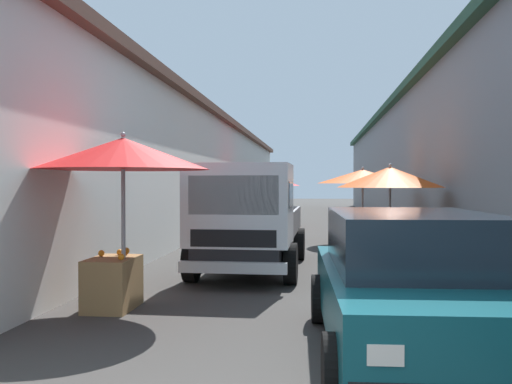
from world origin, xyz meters
TOP-DOWN VIEW (x-y plane):
  - ground at (13.50, 0.00)m, footprint 90.00×90.00m
  - building_left_whitewash at (15.75, 6.76)m, footprint 49.80×7.50m
  - fruit_stall_far_left at (4.58, 2.27)m, footprint 2.36×2.36m
  - fruit_stall_near_right at (13.28, -1.72)m, footprint 2.61×2.61m
  - fruit_stall_near_left at (19.24, 1.41)m, footprint 2.29×2.29m
  - fruit_stall_far_right at (9.78, -1.98)m, footprint 2.35×2.35m
  - hatchback_car at (2.98, -1.32)m, footprint 3.97×2.04m
  - delivery_truck at (7.48, 0.93)m, footprint 4.95×2.04m
  - vendor_by_crates at (16.28, 0.73)m, footprint 0.49×0.48m
  - vendor_in_shade at (14.52, 0.51)m, footprint 0.62×0.21m
  - plastic_stool at (8.63, -2.35)m, footprint 0.30×0.30m

SIDE VIEW (x-z plane):
  - ground at x=13.50m, z-range 0.00..0.00m
  - plastic_stool at x=8.63m, z-range 0.11..0.54m
  - hatchback_car at x=2.98m, z-range 0.01..1.46m
  - vendor_in_shade at x=14.52m, z-range 0.10..1.63m
  - vendor_by_crates at x=16.28m, z-range 0.13..1.79m
  - delivery_truck at x=7.48m, z-range 0.00..2.08m
  - fruit_stall_near_left at x=19.24m, z-range 0.47..2.58m
  - fruit_stall_far_right at x=9.78m, z-range 0.53..2.71m
  - fruit_stall_near_right at x=13.28m, z-range 0.62..2.84m
  - fruit_stall_far_left at x=4.58m, z-range 0.69..3.13m
  - building_left_whitewash at x=15.75m, z-range 0.01..4.41m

